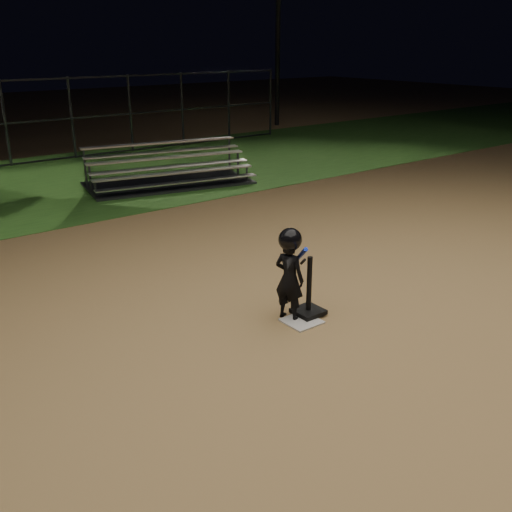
{
  "coord_description": "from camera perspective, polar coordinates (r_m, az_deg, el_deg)",
  "views": [
    {
      "loc": [
        -4.75,
        -5.14,
        3.55
      ],
      "look_at": [
        0.0,
        1.0,
        0.65
      ],
      "focal_mm": 40.74,
      "sensor_mm": 36.0,
      "label": 1
    }
  ],
  "objects": [
    {
      "name": "home_plate",
      "position": [
        7.84,
        4.5,
        -6.4
      ],
      "size": [
        0.45,
        0.45,
        0.02
      ],
      "primitive_type": "cube",
      "color": "beige",
      "rests_on": "ground"
    },
    {
      "name": "bleacher_right",
      "position": [
        15.4,
        -8.55,
        7.72
      ],
      "size": [
        4.47,
        2.81,
        1.02
      ],
      "rotation": [
        0.0,
        0.0,
        -0.2
      ],
      "color": "#BBBBC0",
      "rests_on": "ground"
    },
    {
      "name": "light_pole_right",
      "position": [
        26.19,
        2.29,
        23.5
      ],
      "size": [
        0.9,
        0.53,
        8.3
      ],
      "color": "#2D2D30",
      "rests_on": "ground"
    },
    {
      "name": "child_batter",
      "position": [
        7.67,
        3.32,
        -1.55
      ],
      "size": [
        0.47,
        0.63,
        1.28
      ],
      "rotation": [
        0.0,
        0.0,
        1.91
      ],
      "color": "black",
      "rests_on": "ground"
    },
    {
      "name": "ground",
      "position": [
        7.85,
        4.5,
        -6.48
      ],
      "size": [
        80.0,
        80.0,
        0.0
      ],
      "primitive_type": "plane",
      "color": "#A8814C",
      "rests_on": "ground"
    },
    {
      "name": "backstop_fence",
      "position": [
        18.89,
        -23.4,
        11.85
      ],
      "size": [
        20.08,
        0.08,
        2.5
      ],
      "color": "#38383D",
      "rests_on": "ground"
    },
    {
      "name": "batting_tee",
      "position": [
        7.97,
        5.18,
        -4.62
      ],
      "size": [
        0.38,
        0.38,
        0.83
      ],
      "color": "black",
      "rests_on": "home_plate"
    },
    {
      "name": "grass_strip",
      "position": [
        16.26,
        -19.94,
        6.65
      ],
      "size": [
        60.0,
        8.0,
        0.01
      ],
      "primitive_type": "cube",
      "color": "#28541B",
      "rests_on": "ground"
    }
  ]
}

